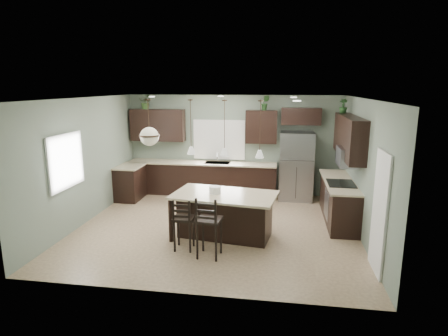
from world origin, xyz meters
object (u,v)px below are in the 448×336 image
Objects in this scene: refrigerator at (296,166)px; plant_back_left at (146,102)px; bar_stool_left at (184,224)px; bar_stool_center at (209,227)px; kitchen_island at (224,216)px; serving_dish at (215,190)px.

plant_back_left is (-4.23, 0.16, 1.67)m from refrigerator.
bar_stool_center reaches higher than bar_stool_left.
bar_stool_left is 4.77m from plant_back_left.
refrigerator reaches higher than bar_stool_center.
serving_dish reaches higher than kitchen_island.
bar_stool_left is (-0.67, -0.68, 0.05)m from kitchen_island.
refrigerator is at bearing 58.05° from bar_stool_left.
serving_dish reaches higher than bar_stool_left.
plant_back_left reaches higher than serving_dish.
kitchen_island is 8.56× the size of serving_dish.
serving_dish is 4.28m from plant_back_left.
bar_stool_center reaches higher than serving_dish.
kitchen_island is 4.63m from plant_back_left.
refrigerator is 4.20m from bar_stool_center.
bar_stool_center reaches higher than kitchen_island.
plant_back_left is (-2.58, 4.00, 2.02)m from bar_stool_center.
bar_stool_left is at bearing -61.47° from plant_back_left.
refrigerator is 4.24m from bar_stool_left.
bar_stool_left is at bearing 161.80° from bar_stool_center.
serving_dish is at bearing 99.29° from bar_stool_center.
plant_back_left is (-2.05, 3.77, 2.09)m from bar_stool_left.
kitchen_island is at bearing -48.63° from plant_back_left.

